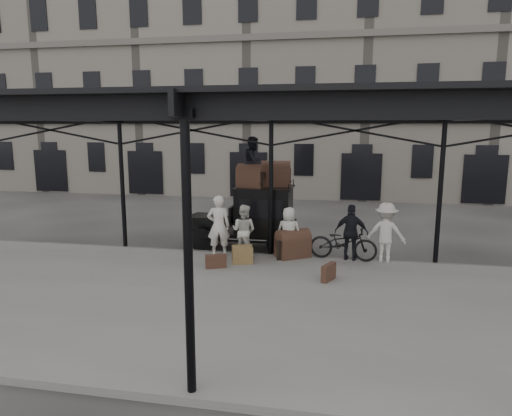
% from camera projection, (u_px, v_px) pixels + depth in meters
% --- Properties ---
extents(ground, '(120.00, 120.00, 0.00)m').
position_uv_depth(ground, '(259.00, 279.00, 12.68)').
color(ground, '#383533').
rests_on(ground, ground).
extents(platform, '(28.00, 8.00, 0.15)m').
position_uv_depth(platform, '(244.00, 303.00, 10.73)').
color(platform, slate).
rests_on(platform, ground).
extents(canopy, '(22.50, 9.00, 4.74)m').
position_uv_depth(canopy, '(246.00, 107.00, 10.20)').
color(canopy, black).
rests_on(canopy, ground).
extents(building_frontage, '(64.00, 8.00, 14.00)m').
position_uv_depth(building_frontage, '(311.00, 81.00, 28.84)').
color(building_frontage, slate).
rests_on(building_frontage, ground).
extents(taxi, '(3.65, 1.55, 2.18)m').
position_uv_depth(taxi, '(255.00, 215.00, 15.53)').
color(taxi, black).
rests_on(taxi, ground).
extents(porter_left, '(0.80, 0.63, 1.94)m').
position_uv_depth(porter_left, '(219.00, 226.00, 14.18)').
color(porter_left, silver).
rests_on(porter_left, platform).
extents(porter_midleft, '(0.93, 0.80, 1.64)m').
position_uv_depth(porter_midleft, '(244.00, 231.00, 14.21)').
color(porter_midleft, beige).
rests_on(porter_midleft, platform).
extents(porter_centre, '(0.80, 0.55, 1.57)m').
position_uv_depth(porter_centre, '(289.00, 232.00, 14.15)').
color(porter_centre, beige).
rests_on(porter_centre, platform).
extents(porter_official, '(1.06, 0.57, 1.72)m').
position_uv_depth(porter_official, '(351.00, 232.00, 13.78)').
color(porter_official, black).
rests_on(porter_official, platform).
extents(porter_right, '(1.24, 0.81, 1.80)m').
position_uv_depth(porter_right, '(386.00, 233.00, 13.59)').
color(porter_right, beige).
rests_on(porter_right, platform).
extents(bicycle, '(2.11, 0.97, 1.07)m').
position_uv_depth(bicycle, '(343.00, 242.00, 13.88)').
color(bicycle, black).
rests_on(bicycle, platform).
extents(porter_roof, '(0.75, 0.90, 1.67)m').
position_uv_depth(porter_roof, '(254.00, 162.00, 15.12)').
color(porter_roof, black).
rests_on(porter_roof, taxi).
extents(steamer_trunk_roof_near, '(0.99, 0.72, 0.65)m').
position_uv_depth(steamer_trunk_roof_near, '(251.00, 177.00, 15.07)').
color(steamer_trunk_roof_near, '#4E3124').
rests_on(steamer_trunk_roof_near, taxi).
extents(steamer_trunk_roof_far, '(1.06, 0.75, 0.71)m').
position_uv_depth(steamer_trunk_roof_far, '(276.00, 176.00, 15.36)').
color(steamer_trunk_roof_far, '#4E3124').
rests_on(steamer_trunk_roof_far, taxi).
extents(steamer_trunk_platform, '(1.18, 1.07, 0.74)m').
position_uv_depth(steamer_trunk_platform, '(293.00, 245.00, 14.19)').
color(steamer_trunk_platform, '#4E3124').
rests_on(steamer_trunk_platform, platform).
extents(wicker_hamper, '(0.71, 0.61, 0.50)m').
position_uv_depth(wicker_hamper, '(242.00, 254.00, 13.61)').
color(wicker_hamper, olive).
rests_on(wicker_hamper, platform).
extents(suitcase_upright, '(0.39, 0.61, 0.45)m').
position_uv_depth(suitcase_upright, '(329.00, 272.00, 12.04)').
color(suitcase_upright, '#4E3124').
rests_on(suitcase_upright, platform).
extents(suitcase_flat, '(0.61, 0.38, 0.40)m').
position_uv_depth(suitcase_flat, '(216.00, 261.00, 13.11)').
color(suitcase_flat, '#4E3124').
rests_on(suitcase_flat, platform).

